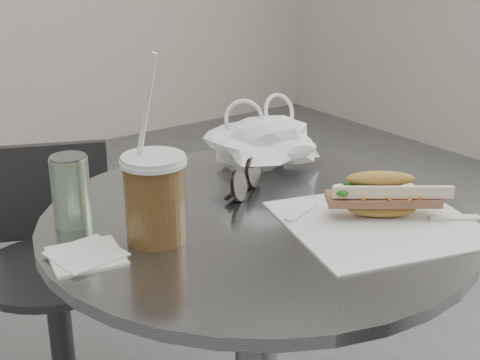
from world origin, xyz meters
TOP-DOWN VIEW (x-y plane):
  - cafe_table at (0.00, 0.20)m, footprint 0.76×0.76m
  - chair_far at (-0.16, 0.81)m, footprint 0.39×0.42m
  - sandwich_paper at (0.15, 0.05)m, footprint 0.38×0.37m
  - banh_mi at (0.17, 0.07)m, footprint 0.24×0.22m
  - iced_coffee at (-0.19, 0.22)m, footprint 0.11×0.11m
  - sunglasses at (0.04, 0.30)m, footprint 0.12×0.09m
  - plastic_bag at (0.16, 0.37)m, footprint 0.26×0.23m
  - napkin_stack at (-0.31, 0.22)m, footprint 0.13×0.13m
  - drink_can at (-0.28, 0.35)m, footprint 0.06×0.06m

SIDE VIEW (x-z plane):
  - chair_far at x=-0.16m, z-range -0.04..0.67m
  - cafe_table at x=0.00m, z-range 0.10..0.84m
  - sandwich_paper at x=0.15m, z-range 0.74..0.74m
  - napkin_stack at x=-0.31m, z-range 0.74..0.75m
  - sunglasses at x=0.04m, z-range 0.73..0.79m
  - banh_mi at x=0.17m, z-range 0.74..0.82m
  - plastic_bag at x=0.16m, z-range 0.74..0.85m
  - drink_can at x=-0.28m, z-range 0.74..0.86m
  - iced_coffee at x=-0.19m, z-range 0.66..0.97m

